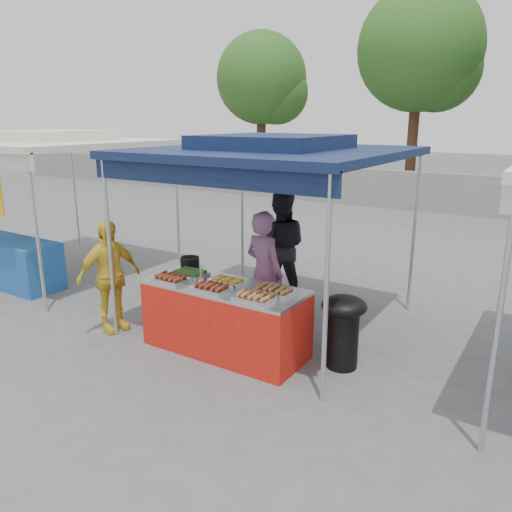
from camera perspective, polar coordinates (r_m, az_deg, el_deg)
The scene contains 22 objects.
ground_plane at distance 6.37m, azimuth -2.95°, elevation -10.37°, with size 80.00×80.00×0.00m, color #5A5B5D.
back_wall at distance 16.16m, azimuth 20.41°, elevation 6.75°, with size 40.00×0.25×1.20m, color gray.
main_canopy at distance 6.56m, azimuth 1.77°, elevation 11.92°, with size 3.20×3.20×2.57m.
neighbor_stall_left at distance 9.51m, azimuth -23.79°, elevation 7.06°, with size 3.20×3.20×2.57m.
tree_0 at distance 20.59m, azimuth 1.06°, elevation 19.23°, with size 3.57×3.52×6.05m.
tree_1 at distance 18.72m, azimuth 18.66°, elevation 21.05°, with size 4.12×4.12×7.08m.
vendor_table at distance 6.12m, azimuth -3.55°, elevation -7.12°, with size 2.00×0.80×0.85m.
food_tray_fl at distance 6.17m, azimuth -9.71°, elevation -2.60°, with size 0.42×0.30×0.07m.
food_tray_fm at distance 5.79m, azimuth -5.12°, elevation -3.66°, with size 0.42×0.30×0.07m.
food_tray_fr at distance 5.47m, azimuth -0.19°, elevation -4.76°, with size 0.42×0.30×0.07m.
food_tray_bl at distance 6.36m, azimuth -7.55°, elevation -1.97°, with size 0.42×0.30×0.07m.
food_tray_bm at distance 6.03m, azimuth -3.22°, elevation -2.81°, with size 0.42×0.30×0.07m.
food_tray_br at distance 5.68m, azimuth 2.15°, elevation -3.99°, with size 0.42×0.30×0.07m.
cooking_pot at distance 6.69m, azimuth -7.56°, elevation -0.74°, with size 0.25×0.25×0.15m, color black.
skewer_cup at distance 5.91m, azimuth -6.27°, elevation -3.17°, with size 0.07×0.07×0.09m, color silver.
wok_burner at distance 5.78m, azimuth 9.95°, elevation -7.79°, with size 0.52×0.52×0.87m.
crate_left at distance 6.98m, azimuth -3.59°, elevation -6.52°, with size 0.56×0.39×0.33m, color #1438A4.
crate_right at distance 6.58m, azimuth 2.45°, elevation -8.10°, with size 0.48×0.34×0.29m, color #1438A4.
crate_stacked at distance 6.47m, azimuth 2.48°, elevation -5.77°, with size 0.47×0.33×0.28m, color #1438A4.
vendor_woman at distance 6.50m, azimuth 0.94°, elevation -1.98°, with size 0.60×0.40×1.65m, color #8A5880.
helper_man at distance 7.66m, azimuth 2.74°, elevation 1.06°, with size 0.85×0.66×1.74m, color black.
customer_person at distance 6.88m, azimuth -16.43°, elevation -2.26°, with size 0.89×0.37×1.51m, color yellow.
Camera 1 is at (3.35, -4.65, 2.77)m, focal length 35.00 mm.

